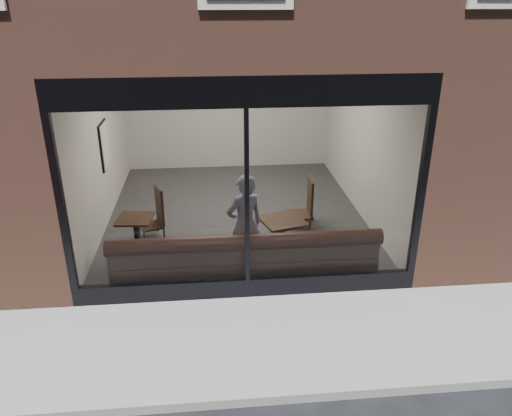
{
  "coord_description": "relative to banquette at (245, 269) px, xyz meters",
  "views": [
    {
      "loc": [
        -0.48,
        -4.19,
        4.14
      ],
      "look_at": [
        0.16,
        2.4,
        1.26
      ],
      "focal_mm": 35.0,
      "sensor_mm": 36.0,
      "label": 1
    }
  ],
  "objects": [
    {
      "name": "ground",
      "position": [
        0.0,
        -2.45,
        -0.23
      ],
      "size": [
        120.0,
        120.0,
        0.0
      ],
      "primitive_type": "plane",
      "color": "black",
      "rests_on": "ground"
    },
    {
      "name": "sidewalk_near",
      "position": [
        0.0,
        -1.45,
        -0.22
      ],
      "size": [
        40.0,
        2.0,
        0.01
      ],
      "primitive_type": "cube",
      "color": "gray",
      "rests_on": "ground"
    },
    {
      "name": "kerb_near",
      "position": [
        0.0,
        -2.5,
        -0.17
      ],
      "size": [
        40.0,
        0.1,
        0.12
      ],
      "primitive_type": "cube",
      "color": "gray",
      "rests_on": "ground"
    },
    {
      "name": "host_building_pier_left",
      "position": [
        -3.75,
        5.55,
        1.38
      ],
      "size": [
        2.5,
        12.0,
        3.2
      ],
      "primitive_type": "cube",
      "color": "brown",
      "rests_on": "ground"
    },
    {
      "name": "host_building_pier_right",
      "position": [
        3.75,
        5.55,
        1.38
      ],
      "size": [
        2.5,
        12.0,
        3.2
      ],
      "primitive_type": "cube",
      "color": "brown",
      "rests_on": "ground"
    },
    {
      "name": "host_building_backfill",
      "position": [
        0.0,
        8.55,
        1.38
      ],
      "size": [
        5.0,
        6.0,
        3.2
      ],
      "primitive_type": "cube",
      "color": "brown",
      "rests_on": "ground"
    },
    {
      "name": "cafe_floor",
      "position": [
        0.0,
        2.55,
        -0.21
      ],
      "size": [
        6.0,
        6.0,
        0.0
      ],
      "primitive_type": "plane",
      "color": "#2D2D30",
      "rests_on": "ground"
    },
    {
      "name": "cafe_ceiling",
      "position": [
        0.0,
        2.55,
        2.97
      ],
      "size": [
        6.0,
        6.0,
        0.0
      ],
      "primitive_type": "plane",
      "rotation": [
        3.14,
        0.0,
        0.0
      ],
      "color": "white",
      "rests_on": "host_building_upper"
    },
    {
      "name": "cafe_wall_back",
      "position": [
        0.0,
        5.54,
        1.37
      ],
      "size": [
        5.0,
        0.0,
        5.0
      ],
      "primitive_type": "plane",
      "rotation": [
        1.57,
        0.0,
        0.0
      ],
      "color": "silver",
      "rests_on": "ground"
    },
    {
      "name": "cafe_wall_left",
      "position": [
        -2.49,
        2.55,
        1.37
      ],
      "size": [
        0.0,
        6.0,
        6.0
      ],
      "primitive_type": "plane",
      "rotation": [
        1.57,
        0.0,
        1.57
      ],
      "color": "silver",
      "rests_on": "ground"
    },
    {
      "name": "cafe_wall_right",
      "position": [
        2.49,
        2.55,
        1.37
      ],
      "size": [
        0.0,
        6.0,
        6.0
      ],
      "primitive_type": "plane",
      "rotation": [
        1.57,
        0.0,
        -1.57
      ],
      "color": "silver",
      "rests_on": "ground"
    },
    {
      "name": "storefront_kick",
      "position": [
        0.0,
        -0.4,
        -0.08
      ],
      "size": [
        5.0,
        0.1,
        0.3
      ],
      "primitive_type": "cube",
      "color": "black",
      "rests_on": "ground"
    },
    {
      "name": "storefront_header",
      "position": [
        0.0,
        -0.4,
        2.77
      ],
      "size": [
        5.0,
        0.1,
        0.4
      ],
      "primitive_type": "cube",
      "color": "black",
      "rests_on": "host_building_upper"
    },
    {
      "name": "storefront_mullion",
      "position": [
        0.0,
        -0.4,
        1.32
      ],
      "size": [
        0.06,
        0.1,
        2.5
      ],
      "primitive_type": "cube",
      "color": "black",
      "rests_on": "storefront_kick"
    },
    {
      "name": "storefront_glass",
      "position": [
        0.0,
        -0.43,
        1.33
      ],
      "size": [
        4.8,
        0.0,
        4.8
      ],
      "primitive_type": "plane",
      "rotation": [
        1.57,
        0.0,
        0.0
      ],
      "color": "white",
      "rests_on": "storefront_kick"
    },
    {
      "name": "banquette",
      "position": [
        0.0,
        0.0,
        0.0
      ],
      "size": [
        4.0,
        0.55,
        0.45
      ],
      "primitive_type": "cube",
      "color": "#381B14",
      "rests_on": "cafe_floor"
    },
    {
      "name": "person",
      "position": [
        0.02,
        0.3,
        0.6
      ],
      "size": [
        0.71,
        0.59,
        1.65
      ],
      "primitive_type": "imported",
      "rotation": [
        0.0,
        0.0,
        3.52
      ],
      "color": "#8B94B4",
      "rests_on": "cafe_floor"
    },
    {
      "name": "cafe_table_left",
      "position": [
        -1.73,
        0.9,
        0.52
      ],
      "size": [
        0.61,
        0.61,
        0.04
      ],
      "primitive_type": "cube",
      "rotation": [
        0.0,
        0.0,
        -0.1
      ],
      "color": "black",
      "rests_on": "cafe_floor"
    },
    {
      "name": "cafe_table_right",
      "position": [
        0.65,
        0.59,
        0.52
      ],
      "size": [
        0.81,
        0.81,
        0.04
      ],
      "primitive_type": "cube",
      "rotation": [
        0.0,
        0.0,
        0.29
      ],
      "color": "black",
      "rests_on": "cafe_floor"
    },
    {
      "name": "cafe_chair_left",
      "position": [
        -1.59,
        1.67,
        0.01
      ],
      "size": [
        0.5,
        0.5,
        0.04
      ],
      "primitive_type": "cube",
      "rotation": [
        0.0,
        0.0,
        3.53
      ],
      "color": "black",
      "rests_on": "cafe_floor"
    },
    {
      "name": "cafe_chair_right",
      "position": [
        1.18,
        1.89,
        0.01
      ],
      "size": [
        0.49,
        0.49,
        0.04
      ],
      "primitive_type": "cube",
      "rotation": [
        0.0,
        0.0,
        3.11
      ],
      "color": "black",
      "rests_on": "cafe_floor"
    },
    {
      "name": "wall_poster",
      "position": [
        -2.45,
        2.77,
        1.23
      ],
      "size": [
        0.02,
        0.62,
        0.83
      ],
      "primitive_type": "cube",
      "color": "white",
      "rests_on": "cafe_wall_left"
    }
  ]
}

